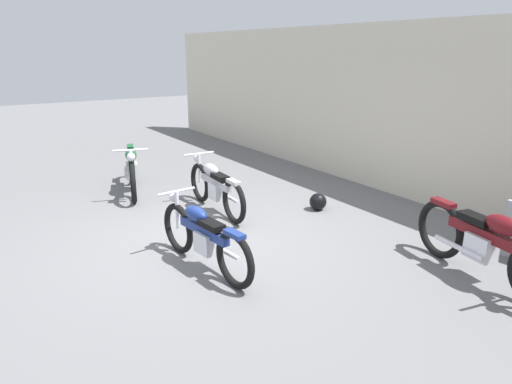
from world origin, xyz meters
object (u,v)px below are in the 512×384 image
object	(u,v)px
motorcycle_maroon	(487,244)
motorcycle_blue	(203,237)
motorcycle_silver	(215,187)
motorcycle_green	(132,168)
helmet	(318,202)

from	to	relation	value
motorcycle_maroon	motorcycle_blue	bearing A→B (deg)	-117.68
motorcycle_blue	motorcycle_silver	bearing A→B (deg)	-38.35
motorcycle_silver	motorcycle_green	size ratio (longest dim) A/B	0.95
motorcycle_maroon	helmet	bearing A→B (deg)	-169.24
helmet	motorcycle_blue	world-z (taller)	motorcycle_blue
motorcycle_green	motorcycle_blue	bearing A→B (deg)	12.36
motorcycle_maroon	motorcycle_green	distance (m)	6.14
motorcycle_silver	motorcycle_maroon	size ratio (longest dim) A/B	0.91
motorcycle_silver	motorcycle_maroon	bearing A→B (deg)	-157.14
motorcycle_silver	motorcycle_maroon	xyz separation A→B (m)	(3.87, 1.44, 0.05)
helmet	motorcycle_green	bearing A→B (deg)	-140.42
motorcycle_blue	motorcycle_green	distance (m)	3.65
motorcycle_maroon	motorcycle_green	xyz separation A→B (m)	(-5.72, -2.22, -0.01)
motorcycle_silver	motorcycle_green	distance (m)	2.01
motorcycle_blue	motorcycle_maroon	bearing A→B (deg)	-135.23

